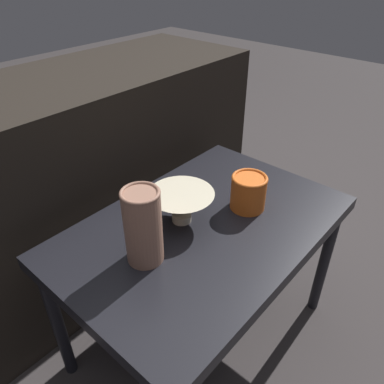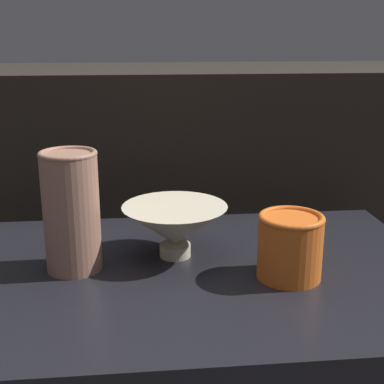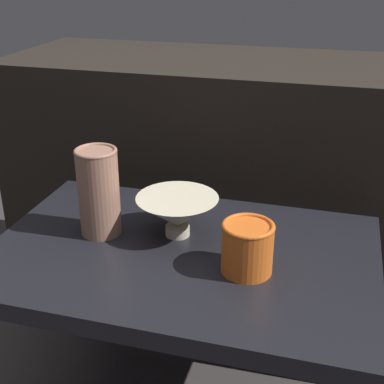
# 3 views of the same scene
# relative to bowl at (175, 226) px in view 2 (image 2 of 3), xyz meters

# --- Properties ---
(table) EXTENTS (0.82, 0.54, 0.50)m
(table) POSITION_rel_bowl_xyz_m (0.03, -0.06, -0.11)
(table) COLOR black
(table) RESTS_ON ground_plane
(couch_backdrop) EXTENTS (1.38, 0.50, 0.79)m
(couch_backdrop) POSITION_rel_bowl_xyz_m (0.03, 0.53, -0.16)
(couch_backdrop) COLOR black
(couch_backdrop) RESTS_ON ground_plane
(bowl) EXTENTS (0.18, 0.18, 0.09)m
(bowl) POSITION_rel_bowl_xyz_m (0.00, 0.00, 0.00)
(bowl) COLOR beige
(bowl) RESTS_ON table
(vase_textured_left) EXTENTS (0.09, 0.09, 0.20)m
(vase_textured_left) POSITION_rel_bowl_xyz_m (-0.17, -0.03, 0.05)
(vase_textured_left) COLOR #996B56
(vase_textured_left) RESTS_ON table
(vase_colorful_right) EXTENTS (0.10, 0.10, 0.11)m
(vase_colorful_right) POSITION_rel_bowl_xyz_m (0.18, -0.10, -0.00)
(vase_colorful_right) COLOR orange
(vase_colorful_right) RESTS_ON table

